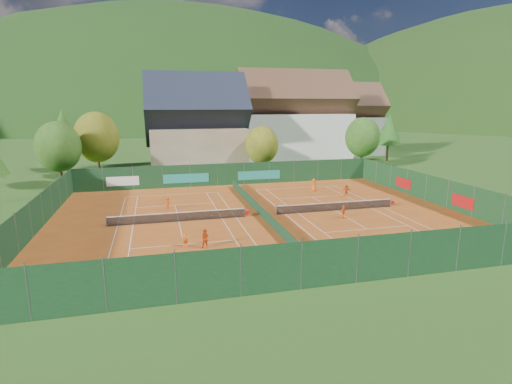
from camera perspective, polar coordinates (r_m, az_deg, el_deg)
The scene contains 33 objects.
ground at distance 39.47m, azimuth 0.72°, elevation -3.47°, with size 600.00×600.00×0.00m, color #274F18.
clay_pad at distance 39.46m, azimuth 0.72°, elevation -3.44°, with size 40.00×32.00×0.01m, color #AB4D19.
court_markings_left at distance 38.26m, azimuth -10.97°, elevation -4.17°, with size 11.03×23.83×0.00m.
court_markings_right at distance 42.17m, azimuth 11.29°, elevation -2.63°, with size 11.03×23.83×0.00m.
tennis_net_left at distance 38.13m, azimuth -10.77°, elevation -3.45°, with size 13.30×0.10×1.02m.
tennis_net_right at distance 42.11m, azimuth 11.51°, elevation -1.96°, with size 13.30×0.10×1.02m.
court_divider at distance 39.33m, azimuth 0.72°, elevation -2.74°, with size 0.03×28.80×1.00m.
fence_north at distance 54.29m, azimuth -4.11°, elevation 2.51°, with size 40.00×0.10×3.00m.
fence_south at distance 24.70m, azimuth 10.50°, elevation -9.91°, with size 40.00×0.04×3.00m.
fence_west at distance 39.16m, azimuth -28.88°, elevation -2.88°, with size 0.04×32.00×3.00m.
fence_east at distance 48.21m, azimuth 24.33°, elevation 0.18°, with size 0.09×32.00×3.00m.
chalet at distance 67.14m, azimuth -8.50°, elevation 8.74°, with size 16.20×12.00×16.00m.
hotel_block_a at distance 77.19m, azimuth 5.38°, elevation 9.85°, with size 21.60×11.00×17.25m.
hotel_block_b at distance 90.05m, azimuth 12.17°, elevation 9.51°, with size 17.28×10.00×15.50m.
tree_west_front at distance 58.20m, azimuth -26.41°, elevation 5.82°, with size 5.72×5.72×8.69m.
tree_west_mid at distance 63.37m, azimuth -21.82°, elevation 7.28°, with size 6.44×6.44×9.78m.
tree_west_back at distance 72.18m, azimuth -25.83°, elevation 7.99°, with size 5.60×5.60×10.00m.
tree_center at distance 61.06m, azimuth 0.84°, elevation 6.73°, with size 5.01×5.01×7.60m.
tree_east_front at distance 69.66m, azimuth 14.97°, elevation 7.58°, with size 5.72×5.72×8.69m.
tree_east_mid at distance 81.59m, azimuth 18.47°, elevation 8.49°, with size 5.04×5.04×9.00m.
tree_east_back at distance 84.71m, azimuth 10.92°, elevation 9.48°, with size 7.15×7.15×10.86m.
mountain_backdrop at distance 277.47m, azimuth -6.08°, elevation 1.90°, with size 820.00×530.00×242.00m.
ball_hopper at distance 34.89m, azimuth 26.16°, elevation -5.96°, with size 0.34×0.34×0.80m.
loose_ball_0 at distance 30.82m, azimuth -11.35°, elevation -8.26°, with size 0.07×0.07×0.07m, color #CCD833.
loose_ball_1 at distance 35.05m, azimuth 15.23°, elevation -5.91°, with size 0.07×0.07×0.07m, color #CCD833.
loose_ball_2 at distance 44.53m, azimuth 4.17°, elevation -1.59°, with size 0.07×0.07×0.07m, color #CCD833.
loose_ball_3 at distance 48.90m, azimuth -5.11°, elevation -0.33°, with size 0.07×0.07×0.07m, color #CCD833.
player_left_near at distance 31.41m, azimuth -10.10°, elevation -6.53°, with size 0.50×0.33×1.38m, color orange.
player_left_mid at distance 30.71m, azimuth -7.30°, elevation -6.69°, with size 0.77×0.60×1.58m, color #D65113.
player_left_far at distance 42.44m, azimuth -12.52°, elevation -1.61°, with size 0.92×0.53×1.42m, color #CA4A11.
player_right_near at distance 39.34m, azimuth 12.36°, elevation -2.81°, with size 0.76×0.32×1.29m, color #EE5615.
player_right_far_a at distance 51.03m, azimuth 8.25°, elevation 1.00°, with size 0.77×0.50×1.58m, color #DD5E13.
player_right_far_b at distance 48.91m, azimuth 12.75°, elevation 0.21°, with size 1.29×0.41×1.39m, color #DC5613.
Camera 1 is at (-9.83, -36.66, 10.80)m, focal length 28.00 mm.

